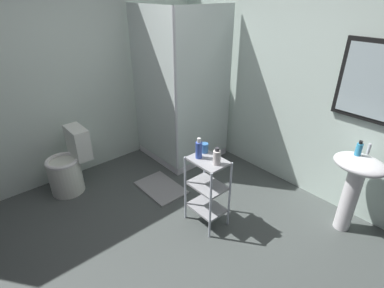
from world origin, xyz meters
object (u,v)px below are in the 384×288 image
shower_stall (181,127)px  storage_cart (207,187)px  pedestal_sink (355,179)px  toilet (69,167)px  bath_mat (161,188)px  lotion_bottle_white (217,157)px  shampoo_bottle_blue (199,149)px  hand_soap_bottle (359,149)px  rinse_cup (205,148)px

shower_stall → storage_cart: bearing=-28.5°
pedestal_sink → storage_cart: (-0.96, -0.97, -0.14)m
toilet → bath_mat: size_ratio=1.27×
lotion_bottle_white → bath_mat: 1.19m
storage_cart → shampoo_bottle_blue: bearing=-156.8°
shower_stall → toilet: size_ratio=2.63×
shampoo_bottle_blue → bath_mat: 1.07m
storage_cart → hand_soap_bottle: hand_soap_bottle is taller
shower_stall → bath_mat: size_ratio=3.33×
pedestal_sink → bath_mat: bearing=-150.0°
shower_stall → pedestal_sink: (2.16, 0.32, 0.12)m
shower_stall → shampoo_bottle_blue: bearing=-31.7°
lotion_bottle_white → toilet: bearing=-151.9°
shower_stall → lotion_bottle_white: size_ratio=12.11×
pedestal_sink → toilet: size_ratio=1.07×
hand_soap_bottle → lotion_bottle_white: 1.28m
toilet → pedestal_sink: bearing=36.7°
rinse_cup → shower_stall: bearing=151.8°
pedestal_sink → storage_cart: bearing=-134.5°
pedestal_sink → lotion_bottle_white: (-0.86, -0.97, 0.23)m
lotion_bottle_white → shampoo_bottle_blue: 0.19m
pedestal_sink → lotion_bottle_white: lotion_bottle_white is taller
storage_cart → hand_soap_bottle: (0.91, 1.00, 0.44)m
hand_soap_bottle → shampoo_bottle_blue: (-0.99, -1.03, -0.04)m
toilet → rinse_cup: (1.33, 0.90, 0.47)m
lotion_bottle_white → shampoo_bottle_blue: bearing=-166.6°
lotion_bottle_white → shampoo_bottle_blue: shampoo_bottle_blue is taller
toilet → storage_cart: toilet is taller
toilet → lotion_bottle_white: size_ratio=4.60×
shower_stall → bath_mat: shower_stall is taller
storage_cart → bath_mat: (-0.77, -0.02, -0.43)m
shampoo_bottle_blue → rinse_cup: (-0.04, 0.11, -0.04)m
toilet → storage_cart: (1.46, 0.83, 0.12)m
toilet → lotion_bottle_white: lotion_bottle_white is taller
pedestal_sink → storage_cart: pedestal_sink is taller
shower_stall → lotion_bottle_white: bearing=-26.3°
rinse_cup → bath_mat: 1.02m
bath_mat → rinse_cup: bearing=8.9°
shower_stall → rinse_cup: (1.08, -0.58, 0.32)m
storage_cart → shampoo_bottle_blue: (-0.09, -0.04, 0.39)m
rinse_cup → bath_mat: size_ratio=0.16×
shower_stall → rinse_cup: bearing=-28.2°
toilet → rinse_cup: size_ratio=8.08×
lotion_bottle_white → shampoo_bottle_blue: (-0.19, -0.05, 0.02)m
shower_stall → hand_soap_bottle: (2.11, 0.35, 0.41)m
pedestal_sink → hand_soap_bottle: hand_soap_bottle is taller
toilet → shampoo_bottle_blue: (1.37, 0.79, 0.51)m
shampoo_bottle_blue → bath_mat: shampoo_bottle_blue is taller
pedestal_sink → shampoo_bottle_blue: 1.48m
toilet → bath_mat: 1.10m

